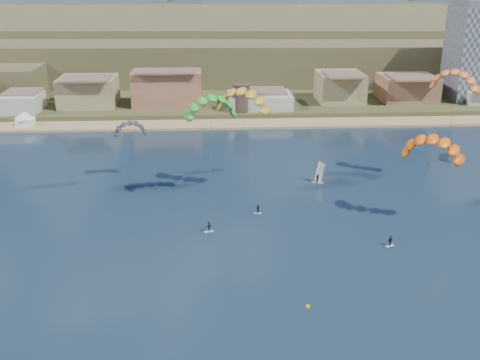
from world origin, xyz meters
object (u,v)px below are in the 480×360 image
object	(u,v)px
watchtower	(241,97)
kitesurfer_green	(211,104)
buoy	(308,307)
kitesurfer_yellow	(243,97)
kitesurfer_orange	(433,143)
windsurfer	(318,177)

from	to	relation	value
watchtower	kitesurfer_green	distance (m)	69.26
watchtower	buoy	size ratio (longest dim) A/B	13.14
kitesurfer_green	buoy	size ratio (longest dim) A/B	36.48
kitesurfer_yellow	buoy	xyz separation A→B (m)	(6.31, -43.75, -19.86)
watchtower	kitesurfer_yellow	size ratio (longest dim) A/B	0.36
watchtower	kitesurfer_orange	distance (m)	83.95
watchtower	buoy	xyz separation A→B (m)	(2.99, -105.76, -6.26)
kitesurfer_orange	windsurfer	bearing A→B (deg)	127.74
kitesurfer_yellow	windsurfer	size ratio (longest dim) A/B	5.29
kitesurfer_yellow	windsurfer	world-z (taller)	kitesurfer_yellow
windsurfer	buoy	xyz separation A→B (m)	(-10.29, -48.01, -1.31)
watchtower	kitesurfer_green	world-z (taller)	kitesurfer_green
watchtower	buoy	bearing A→B (deg)	-88.38
watchtower	kitesurfer_yellow	xyz separation A→B (m)	(-3.31, -62.01, 13.61)
kitesurfer_orange	kitesurfer_green	world-z (taller)	kitesurfer_green
kitesurfer_green	windsurfer	world-z (taller)	kitesurfer_green
kitesurfer_yellow	buoy	size ratio (longest dim) A/B	36.16
kitesurfer_yellow	kitesurfer_green	distance (m)	8.21
watchtower	kitesurfer_green	size ratio (longest dim) A/B	0.36
buoy	kitesurfer_yellow	bearing A→B (deg)	98.20
kitesurfer_yellow	watchtower	bearing A→B (deg)	86.94
kitesurfer_yellow	kitesurfer_green	xyz separation A→B (m)	(-6.30, -5.26, -0.22)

